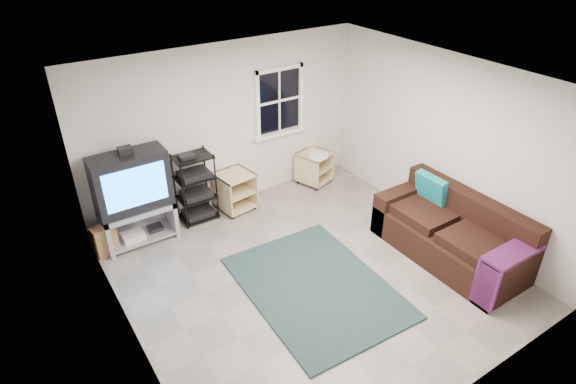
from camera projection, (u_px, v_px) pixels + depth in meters
room at (279, 105)px, 7.75m from camera, size 4.60×4.62×4.60m
tv_unit at (133, 191)px, 6.68m from camera, size 1.02×0.51×1.50m
av_rack at (196, 191)px, 7.33m from camera, size 0.56×0.41×1.12m
side_table_left at (234, 189)px, 7.69m from camera, size 0.60×0.60×0.63m
side_table_right at (313, 165)px, 8.43m from camera, size 0.65×0.65×0.59m
sofa at (452, 235)px, 6.60m from camera, size 0.94×2.13×0.97m
shag_rug at (316, 287)px, 6.18m from camera, size 1.76×2.35×0.03m
paper_bag at (105, 240)px, 6.70m from camera, size 0.35×0.26×0.44m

